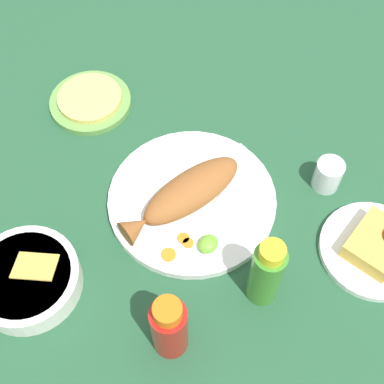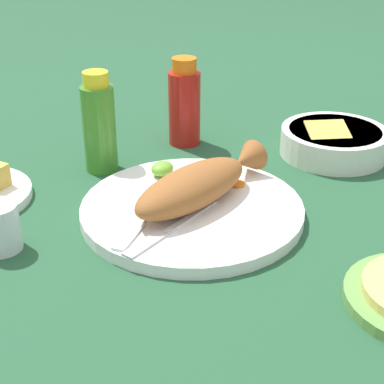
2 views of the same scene
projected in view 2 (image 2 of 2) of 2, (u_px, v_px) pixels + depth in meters
The scene contains 14 objects.
ground_plane at pixel (192, 215), 0.86m from camera, with size 4.00×4.00×0.00m, color #235133.
main_plate at pixel (192, 210), 0.85m from camera, with size 0.32×0.32×0.02m, color white.
fried_fish at pixel (199, 184), 0.85m from camera, with size 0.27×0.13×0.06m.
fork_near at pixel (169, 231), 0.78m from camera, with size 0.19×0.04×0.00m.
fork_far at pixel (142, 220), 0.81m from camera, with size 0.18×0.04×0.00m.
carrot_slice_near at pixel (238, 184), 0.90m from camera, with size 0.02×0.02×0.00m, color orange.
carrot_slice_mid at pixel (204, 166), 0.96m from camera, with size 0.03×0.03×0.00m, color orange.
carrot_slice_far at pixel (185, 174), 0.94m from camera, with size 0.02×0.02×0.00m, color orange.
carrot_slice_extra at pixel (192, 176), 0.93m from camera, with size 0.02×0.02×0.00m, color orange.
lime_wedge_main at pixel (162, 169), 0.93m from camera, with size 0.04×0.03×0.02m, color #6BB233.
hot_sauce_bottle_red at pixel (184, 104), 1.07m from camera, with size 0.06×0.06×0.16m.
hot_sauce_bottle_green at pixel (99, 125), 0.96m from camera, with size 0.05×0.05×0.17m.
salt_cup at pixel (0, 230), 0.77m from camera, with size 0.05×0.05×0.06m.
guacamole_bowl at pixel (334, 140), 1.04m from camera, with size 0.19×0.19×0.06m.
Camera 2 is at (0.66, 0.36, 0.43)m, focal length 55.00 mm.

